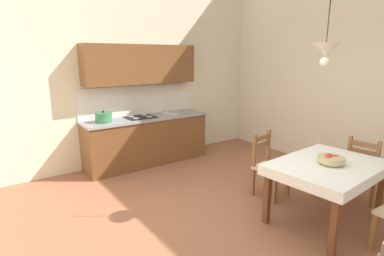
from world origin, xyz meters
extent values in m
cube|color=#935B42|center=(0.00, 0.00, -0.05)|extent=(6.18, 6.12, 0.10)
cube|color=beige|center=(0.00, 2.82, 2.04)|extent=(6.18, 0.12, 4.08)
cube|color=beige|center=(2.85, 0.00, 2.04)|extent=(0.12, 6.12, 4.08)
cube|color=brown|center=(0.14, 2.45, 0.43)|extent=(2.32, 0.60, 0.86)
cube|color=gray|center=(0.14, 2.44, 0.88)|extent=(2.35, 0.63, 0.04)
cube|color=silver|center=(0.14, 2.75, 1.18)|extent=(2.32, 0.01, 0.55)
cube|color=brown|center=(0.14, 2.58, 1.85)|extent=(2.13, 0.34, 0.70)
cube|color=black|center=(0.14, 2.18, 0.04)|extent=(2.28, 0.02, 0.09)
cylinder|color=silver|center=(0.66, 2.45, 0.90)|extent=(0.34, 0.34, 0.02)
cylinder|color=silver|center=(0.66, 2.59, 1.01)|extent=(0.02, 0.02, 0.22)
cube|color=black|center=(0.02, 2.45, 0.91)|extent=(0.52, 0.42, 0.01)
cylinder|color=silver|center=(-0.11, 2.35, 0.92)|extent=(0.11, 0.11, 0.01)
cylinder|color=silver|center=(0.15, 2.35, 0.92)|extent=(0.11, 0.11, 0.01)
cylinder|color=silver|center=(-0.11, 2.55, 0.92)|extent=(0.11, 0.11, 0.01)
cylinder|color=silver|center=(0.15, 2.55, 0.92)|extent=(0.11, 0.11, 0.01)
cylinder|color=#337A4C|center=(-0.67, 2.43, 0.98)|extent=(0.28, 0.28, 0.15)
cylinder|color=#337A4C|center=(-0.67, 2.43, 1.06)|extent=(0.29, 0.29, 0.02)
sphere|color=black|center=(-0.67, 2.43, 1.08)|extent=(0.04, 0.04, 0.04)
cube|color=brown|center=(0.94, -0.71, 0.74)|extent=(1.38, 1.03, 0.02)
cube|color=brown|center=(0.37, -1.16, 0.36)|extent=(0.07, 0.07, 0.73)
cube|color=brown|center=(1.56, -1.08, 0.36)|extent=(0.07, 0.07, 0.73)
cube|color=brown|center=(0.31, -0.34, 0.36)|extent=(0.07, 0.07, 0.73)
cube|color=brown|center=(1.51, -0.26, 0.36)|extent=(0.07, 0.07, 0.73)
cube|color=white|center=(0.94, -0.71, 0.75)|extent=(1.44, 1.10, 0.00)
cube|color=white|center=(0.97, -1.21, 0.69)|extent=(1.37, 0.10, 0.12)
cube|color=white|center=(0.90, -0.21, 0.69)|extent=(1.37, 0.10, 0.12)
cube|color=white|center=(0.25, -0.76, 0.69)|extent=(0.07, 1.00, 0.12)
cube|color=white|center=(1.63, -0.66, 0.69)|extent=(0.07, 1.00, 0.12)
cube|color=#D1BC89|center=(0.94, 0.14, 0.43)|extent=(0.48, 0.48, 0.04)
cube|color=brown|center=(1.15, -0.01, 0.21)|extent=(0.05, 0.05, 0.41)
cube|color=brown|center=(0.79, -0.07, 0.21)|extent=(0.05, 0.05, 0.41)
cube|color=brown|center=(1.09, 0.34, 0.46)|extent=(0.05, 0.05, 0.93)
cube|color=brown|center=(0.74, 0.29, 0.46)|extent=(0.05, 0.05, 0.93)
cube|color=brown|center=(0.92, 0.32, 0.84)|extent=(0.32, 0.07, 0.07)
cube|color=brown|center=(0.92, 0.32, 0.74)|extent=(0.32, 0.07, 0.07)
cube|color=#D1BC89|center=(1.94, -0.71, 0.43)|extent=(0.45, 0.45, 0.04)
cube|color=brown|center=(2.11, -0.51, 0.21)|extent=(0.05, 0.05, 0.41)
cube|color=brown|center=(2.14, -0.87, 0.21)|extent=(0.05, 0.05, 0.41)
cube|color=brown|center=(1.75, -0.54, 0.46)|extent=(0.05, 0.05, 0.93)
cube|color=brown|center=(1.78, -0.90, 0.46)|extent=(0.05, 0.05, 0.93)
cube|color=brown|center=(1.76, -0.72, 0.84)|extent=(0.05, 0.32, 0.07)
cube|color=brown|center=(1.76, -0.72, 0.74)|extent=(0.05, 0.32, 0.07)
cube|color=brown|center=(0.81, -1.35, 0.21)|extent=(0.05, 0.05, 0.41)
cylinder|color=tan|center=(0.93, -0.75, 0.77)|extent=(0.16, 0.17, 0.02)
cylinder|color=tan|center=(0.93, -0.75, 0.81)|extent=(0.30, 0.30, 0.07)
sphere|color=red|center=(0.88, -0.74, 0.82)|extent=(0.09, 0.09, 0.09)
sphere|color=red|center=(0.98, -0.77, 0.82)|extent=(0.08, 0.08, 0.08)
sphere|color=red|center=(0.93, -0.72, 0.83)|extent=(0.10, 0.10, 0.10)
cylinder|color=black|center=(0.88, -0.57, 2.40)|extent=(0.01, 0.01, 0.57)
cone|color=silver|center=(0.88, -0.57, 2.07)|extent=(0.32, 0.32, 0.14)
sphere|color=white|center=(0.88, -0.57, 1.93)|extent=(0.11, 0.11, 0.11)
camera|label=1|loc=(-2.40, -2.58, 2.00)|focal=28.64mm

